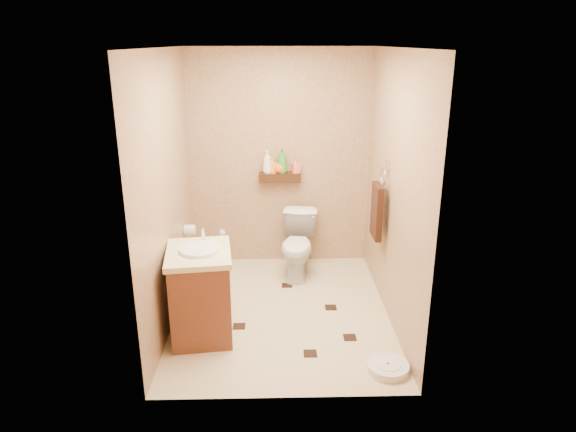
{
  "coord_description": "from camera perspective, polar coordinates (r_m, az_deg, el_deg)",
  "views": [
    {
      "loc": [
        -0.05,
        -4.34,
        2.45
      ],
      "look_at": [
        0.07,
        0.25,
        0.88
      ],
      "focal_mm": 32.0,
      "sensor_mm": 36.0,
      "label": 1
    }
  ],
  "objects": [
    {
      "name": "bottle_b",
      "position": [
        5.66,
        -1.74,
        5.65
      ],
      "size": [
        0.11,
        0.11,
        0.17
      ],
      "primitive_type": "imported",
      "rotation": [
        0.0,
        0.0,
        5.55
      ],
      "color": "#F99D34",
      "rests_on": "wall_shelf"
    },
    {
      "name": "toilet_brush",
      "position": [
        5.91,
        -7.23,
        -4.14
      ],
      "size": [
        0.1,
        0.1,
        0.44
      ],
      "color": "#186258",
      "rests_on": "ground"
    },
    {
      "name": "wall_left",
      "position": [
        4.62,
        -13.29,
        2.64
      ],
      "size": [
        0.04,
        2.5,
        2.4
      ],
      "primitive_type": "cube",
      "color": "tan",
      "rests_on": "ground"
    },
    {
      "name": "bottle_e",
      "position": [
        5.67,
        0.87,
        5.65
      ],
      "size": [
        0.1,
        0.1,
        0.17
      ],
      "primitive_type": "imported",
      "rotation": [
        0.0,
        0.0,
        0.33
      ],
      "color": "#F37351",
      "rests_on": "wall_shelf"
    },
    {
      "name": "bottle_d",
      "position": [
        5.65,
        -0.66,
        6.15
      ],
      "size": [
        0.13,
        0.13,
        0.27
      ],
      "primitive_type": "imported",
      "rotation": [
        0.0,
        0.0,
        6.02
      ],
      "color": "green",
      "rests_on": "wall_shelf"
    },
    {
      "name": "bathroom_scale",
      "position": [
        4.26,
        11.05,
        -16.16
      ],
      "size": [
        0.34,
        0.34,
        0.07
      ],
      "rotation": [
        0.0,
        0.0,
        -0.04
      ],
      "color": "white",
      "rests_on": "ground"
    },
    {
      "name": "floor_accents",
      "position": [
        4.93,
        0.03,
        -10.89
      ],
      "size": [
        1.29,
        1.36,
        0.01
      ],
      "color": "black",
      "rests_on": "ground"
    },
    {
      "name": "bottle_a",
      "position": [
        5.65,
        -2.32,
        6.05
      ],
      "size": [
        0.13,
        0.13,
        0.25
      ],
      "primitive_type": "imported",
      "rotation": [
        0.0,
        0.0,
        4.32
      ],
      "color": "white",
      "rests_on": "wall_shelf"
    },
    {
      "name": "toilet_paper",
      "position": [
        5.4,
        -10.87,
        -1.53
      ],
      "size": [
        0.12,
        0.11,
        0.12
      ],
      "color": "white",
      "rests_on": "wall_left"
    },
    {
      "name": "vanity",
      "position": [
        4.51,
        -9.67,
        -8.33
      ],
      "size": [
        0.61,
        0.71,
        0.91
      ],
      "rotation": [
        0.0,
        0.0,
        0.12
      ],
      "color": "brown",
      "rests_on": "ground"
    },
    {
      "name": "bottle_c",
      "position": [
        5.66,
        -0.92,
        5.61
      ],
      "size": [
        0.14,
        0.14,
        0.16
      ],
      "primitive_type": "imported",
      "rotation": [
        0.0,
        0.0,
        4.84
      ],
      "color": "orange",
      "rests_on": "wall_shelf"
    },
    {
      "name": "wall_right",
      "position": [
        4.64,
        11.7,
        2.84
      ],
      "size": [
        0.04,
        2.5,
        2.4
      ],
      "primitive_type": "cube",
      "color": "tan",
      "rests_on": "ground"
    },
    {
      "name": "ceiling",
      "position": [
        4.34,
        -0.84,
        18.21
      ],
      "size": [
        2.0,
        2.5,
        0.02
      ],
      "primitive_type": "cube",
      "color": "white",
      "rests_on": "wall_back"
    },
    {
      "name": "wall_shelf",
      "position": [
        5.69,
        -0.92,
        4.32
      ],
      "size": [
        0.46,
        0.14,
        0.1
      ],
      "primitive_type": "cube",
      "color": "#3C1F10",
      "rests_on": "wall_back"
    },
    {
      "name": "ground",
      "position": [
        4.99,
        -0.71,
        -10.57
      ],
      "size": [
        2.5,
        2.5,
        0.0
      ],
      "primitive_type": "plane",
      "color": "beige",
      "rests_on": "ground"
    },
    {
      "name": "toilet",
      "position": [
        5.59,
        1.11,
        -3.27
      ],
      "size": [
        0.47,
        0.72,
        0.68
      ],
      "primitive_type": "imported",
      "rotation": [
        0.0,
        0.0,
        -0.13
      ],
      "color": "white",
      "rests_on": "ground"
    },
    {
      "name": "wall_back",
      "position": [
        5.73,
        -0.93,
        6.27
      ],
      "size": [
        2.0,
        0.04,
        2.4
      ],
      "primitive_type": "cube",
      "color": "tan",
      "rests_on": "ground"
    },
    {
      "name": "towel_ring",
      "position": [
        4.93,
        9.89,
        0.8
      ],
      "size": [
        0.12,
        0.3,
        0.76
      ],
      "color": "silver",
      "rests_on": "wall_right"
    },
    {
      "name": "wall_front",
      "position": [
        3.34,
        -0.49,
        -3.15
      ],
      "size": [
        2.0,
        0.04,
        2.4
      ],
      "primitive_type": "cube",
      "color": "tan",
      "rests_on": "ground"
    }
  ]
}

